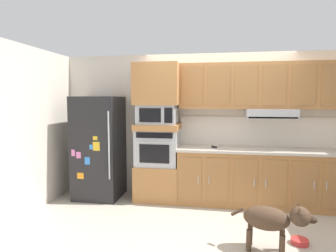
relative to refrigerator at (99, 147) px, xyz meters
The scene contains 16 objects.
ground_plane 2.31m from the refrigerator, 18.54° to the right, with size 9.60×9.60×0.00m, color #B2A899.
back_kitchen_wall 2.10m from the refrigerator, 11.99° to the left, with size 6.20×0.12×2.50m, color beige.
side_panel_left 1.09m from the refrigerator, 138.71° to the right, with size 0.12×7.10×2.50m, color beige.
refrigerator is the anchor object (origin of this frame).
oven_base_cabinet 1.19m from the refrigerator, ahead, with size 0.74×0.62×0.60m, color #A8703D.
built_in_oven 1.04m from the refrigerator, ahead, with size 0.70×0.62×0.60m.
appliance_mid_shelf 1.10m from the refrigerator, ahead, with size 0.74×0.62×0.10m, color #A8703D.
microwave 1.19m from the refrigerator, ahead, with size 0.64×0.54×0.32m.
appliance_upper_cabinet 1.50m from the refrigerator, ahead, with size 0.74×0.62×0.68m, color #A8703D.
lower_cabinet_run 2.93m from the refrigerator, ahead, with size 2.97×0.63×0.88m.
countertop_slab 2.89m from the refrigerator, ahead, with size 3.01×0.64×0.04m, color #BCB2A3.
backsplash_panel 2.93m from the refrigerator, ahead, with size 3.01×0.02×0.50m, color silver.
upper_cabinet_with_hood 3.07m from the refrigerator, ahead, with size 2.97×0.48×0.88m.
screwdriver 1.99m from the refrigerator, ahead, with size 0.16×0.17×0.03m.
dog 3.04m from the refrigerator, 27.77° to the right, with size 0.90×0.37×0.58m.
dog_food_bowl 3.34m from the refrigerator, 21.03° to the right, with size 0.20×0.20×0.06m.
Camera 1 is at (-0.02, -3.88, 1.71)m, focal length 29.96 mm.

